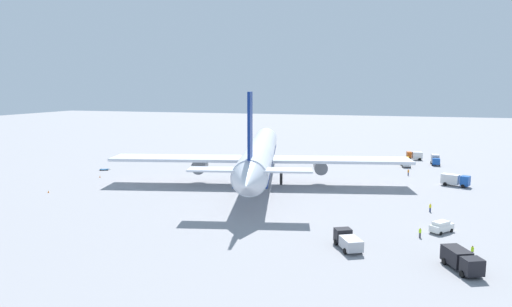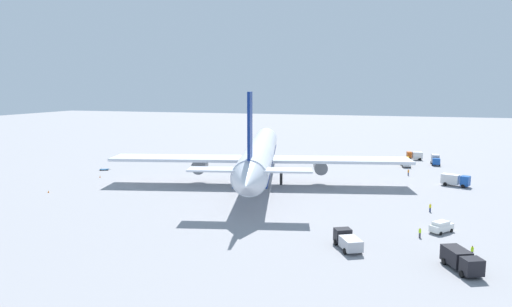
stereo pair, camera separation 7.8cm
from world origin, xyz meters
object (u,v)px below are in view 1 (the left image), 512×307
(ground_worker_3, at_px, (472,251))
(traffic_cone_1, at_px, (337,158))
(service_truck_1, at_px, (455,180))
(traffic_cone_2, at_px, (48,192))
(baggage_cart_0, at_px, (182,158))
(traffic_cone_0, at_px, (100,177))
(service_truck_4, at_px, (406,162))
(service_truck_2, at_px, (348,240))
(service_truck_3, at_px, (435,160))
(service_van, at_px, (441,227))
(ground_worker_2, at_px, (420,233))
(service_truck_5, at_px, (461,260))
(airliner, at_px, (260,154))
(ground_worker_1, at_px, (408,172))
(ground_worker_0, at_px, (430,208))
(baggage_cart_1, at_px, (104,169))
(service_truck_0, at_px, (415,155))

(ground_worker_3, distance_m, traffic_cone_1, 92.05)
(service_truck_1, height_order, traffic_cone_1, service_truck_1)
(traffic_cone_2, bearing_deg, baggage_cart_0, -8.84)
(traffic_cone_0, bearing_deg, service_truck_4, -61.72)
(service_truck_2, relative_size, baggage_cart_0, 2.26)
(service_truck_4, bearing_deg, baggage_cart_0, 97.40)
(service_truck_3, height_order, service_van, service_truck_3)
(ground_worker_2, bearing_deg, service_truck_5, -160.00)
(airliner, bearing_deg, traffic_cone_2, 120.10)
(service_truck_1, height_order, ground_worker_1, service_truck_1)
(ground_worker_3, bearing_deg, traffic_cone_2, 79.94)
(service_truck_2, distance_m, ground_worker_0, 29.27)
(baggage_cart_1, bearing_deg, ground_worker_1, -78.41)
(airliner, bearing_deg, service_van, -126.40)
(service_truck_3, xyz_separation_m, traffic_cone_0, (-49.05, 89.30, -1.40))
(ground_worker_1, distance_m, traffic_cone_1, 33.32)
(service_truck_1, distance_m, service_truck_4, 29.01)
(ground_worker_2, bearing_deg, service_truck_0, -1.36)
(service_truck_3, bearing_deg, traffic_cone_2, 127.38)
(service_van, relative_size, ground_worker_1, 2.57)
(airliner, relative_size, traffic_cone_0, 145.72)
(service_truck_1, bearing_deg, baggage_cart_1, 93.86)
(ground_worker_0, relative_size, ground_worker_1, 0.96)
(service_truck_2, height_order, baggage_cart_0, service_truck_2)
(ground_worker_0, xyz_separation_m, ground_worker_3, (-24.11, -4.18, -0.02))
(service_truck_4, xyz_separation_m, traffic_cone_1, (8.85, 22.17, -1.15))
(ground_worker_0, bearing_deg, traffic_cone_2, 95.73)
(service_truck_3, relative_size, ground_worker_2, 3.44)
(service_truck_4, height_order, baggage_cart_1, service_truck_4)
(service_truck_3, distance_m, service_truck_5, 89.91)
(service_truck_0, relative_size, ground_worker_0, 3.07)
(service_truck_2, bearing_deg, traffic_cone_2, 76.06)
(airliner, bearing_deg, service_truck_1, -77.87)
(service_truck_0, xyz_separation_m, ground_worker_2, (-85.72, 2.03, -0.73))
(service_truck_3, relative_size, traffic_cone_1, 10.23)
(service_truck_5, bearing_deg, service_truck_2, 75.73)
(traffic_cone_1, bearing_deg, service_truck_2, -172.02)
(service_truck_1, relative_size, ground_worker_3, 4.12)
(ground_worker_2, bearing_deg, service_truck_3, -5.93)
(service_van, bearing_deg, service_truck_1, -9.25)
(service_truck_2, bearing_deg, ground_worker_1, -8.98)
(airliner, bearing_deg, ground_worker_1, -59.89)
(service_truck_4, bearing_deg, traffic_cone_0, 118.28)
(airliner, height_order, service_van, airliner)
(service_truck_0, bearing_deg, service_truck_1, -168.80)
(service_truck_3, bearing_deg, service_truck_0, 34.73)
(ground_worker_0, height_order, traffic_cone_1, ground_worker_0)
(service_truck_0, xyz_separation_m, traffic_cone_1, (-5.67, 25.29, -1.28))
(service_truck_5, xyz_separation_m, traffic_cone_0, (40.79, 85.94, -1.22))
(airliner, bearing_deg, ground_worker_3, -132.83)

